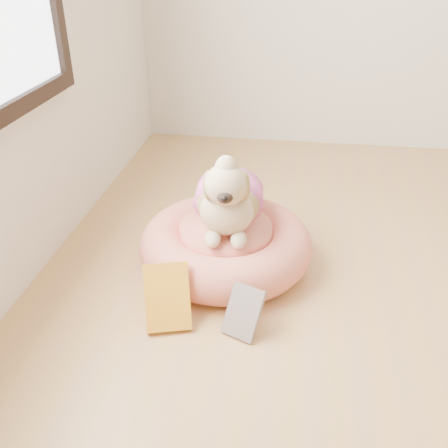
# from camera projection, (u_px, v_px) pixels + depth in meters

# --- Properties ---
(pet_bed) EXTENTS (0.70, 0.70, 0.18)m
(pet_bed) POSITION_uv_depth(u_px,v_px,m) (226.00, 245.00, 2.03)
(pet_bed) COLOR #EC7B5C
(pet_bed) RESTS_ON floor
(dog) EXTENTS (0.37, 0.50, 0.35)m
(dog) POSITION_uv_depth(u_px,v_px,m) (228.00, 184.00, 1.90)
(dog) COLOR olive
(dog) RESTS_ON pet_bed
(book_yellow) EXTENTS (0.19, 0.19, 0.21)m
(book_yellow) POSITION_uv_depth(u_px,v_px,m) (167.00, 297.00, 1.71)
(book_yellow) COLOR yellow
(book_yellow) RESTS_ON floor
(book_white) EXTENTS (0.15, 0.15, 0.16)m
(book_white) POSITION_uv_depth(u_px,v_px,m) (243.00, 312.00, 1.67)
(book_white) COLOR silver
(book_white) RESTS_ON floor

